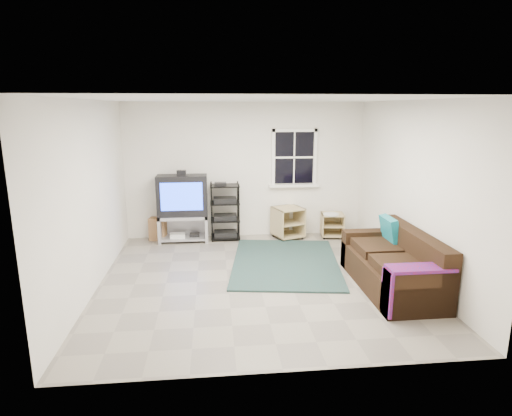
{
  "coord_description": "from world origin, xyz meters",
  "views": [
    {
      "loc": [
        -0.64,
        -5.91,
        2.49
      ],
      "look_at": [
        0.01,
        0.4,
        1.0
      ],
      "focal_mm": 30.0,
      "sensor_mm": 36.0,
      "label": 1
    }
  ],
  "objects": [
    {
      "name": "side_table_right",
      "position": [
        1.68,
        2.02,
        0.27
      ],
      "size": [
        0.48,
        0.48,
        0.49
      ],
      "rotation": [
        0.0,
        0.0,
        -0.13
      ],
      "color": "tan",
      "rests_on": "ground"
    },
    {
      "name": "tv_unit",
      "position": [
        -1.21,
        2.05,
        0.75
      ],
      "size": [
        0.93,
        0.46,
        1.36
      ],
      "color": "#A1A1A9",
      "rests_on": "ground"
    },
    {
      "name": "paper_bag",
      "position": [
        -1.71,
        2.15,
        0.22
      ],
      "size": [
        0.34,
        0.26,
        0.44
      ],
      "primitive_type": "cube",
      "rotation": [
        0.0,
        0.0,
        -0.22
      ],
      "color": "olive",
      "rests_on": "ground"
    },
    {
      "name": "room",
      "position": [
        0.95,
        2.27,
        1.48
      ],
      "size": [
        4.6,
        4.62,
        4.6
      ],
      "color": "gray",
      "rests_on": "ground"
    },
    {
      "name": "side_table_left",
      "position": [
        0.79,
        2.06,
        0.32
      ],
      "size": [
        0.66,
        0.66,
        0.61
      ],
      "rotation": [
        0.0,
        0.0,
        0.34
      ],
      "color": "tan",
      "rests_on": "ground"
    },
    {
      "name": "shag_rug",
      "position": [
        0.52,
        0.64,
        0.01
      ],
      "size": [
        2.01,
        2.55,
        0.03
      ],
      "primitive_type": "cube",
      "rotation": [
        0.0,
        0.0,
        -0.14
      ],
      "color": "black",
      "rests_on": "ground"
    },
    {
      "name": "av_rack",
      "position": [
        -0.41,
        2.08,
        0.48
      ],
      "size": [
        0.55,
        0.4,
        1.1
      ],
      "color": "black",
      "rests_on": "ground"
    },
    {
      "name": "sofa",
      "position": [
        1.88,
        -0.47,
        0.32
      ],
      "size": [
        0.87,
        1.96,
        0.89
      ],
      "color": "black",
      "rests_on": "ground"
    }
  ]
}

